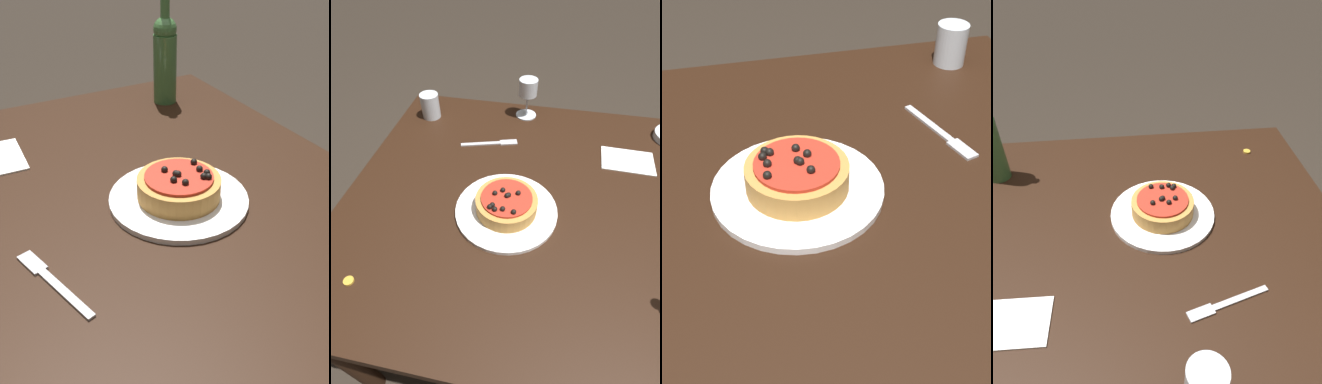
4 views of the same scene
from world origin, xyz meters
The scene contains 9 objects.
ground_plane centered at (0.00, 0.00, 0.00)m, with size 14.00×14.00×0.00m, color #2D261E.
dining_table centered at (0.00, 0.00, 0.62)m, with size 1.14×1.01×0.70m.
dinner_plate centered at (-0.09, -0.08, 0.71)m, with size 0.28×0.28×0.01m.
pizza centered at (-0.09, -0.08, 0.74)m, with size 0.17×0.17×0.06m.
wine_glass centered at (-0.09, 0.43, 0.81)m, with size 0.08×0.08×0.15m.
water_cup centered at (-0.45, 0.35, 0.75)m, with size 0.07×0.07×0.09m.
fork centered at (-0.18, 0.22, 0.71)m, with size 0.20×0.07×0.00m.
paper_napkin centered at (0.27, 0.22, 0.70)m, with size 0.17×0.12×0.00m.
bottle_cap centered at (-0.41, -0.35, 0.71)m, with size 0.02×0.02×0.01m.
Camera 2 is at (-0.01, -0.61, 1.35)m, focal length 28.00 mm.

